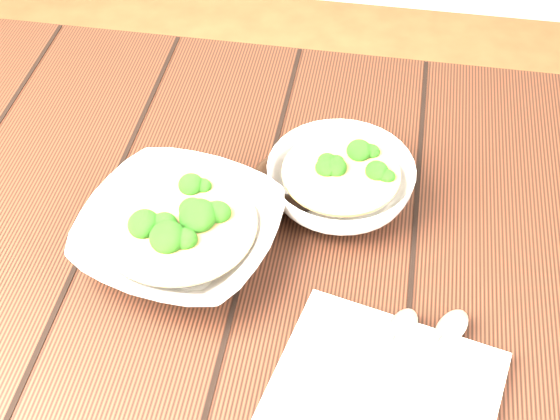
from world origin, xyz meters
name	(u,v)px	position (x,y,z in m)	size (l,w,h in m)	color
table	(269,294)	(0.00, 0.00, 0.63)	(1.20, 0.80, 0.75)	#371A0F
soup_bowl_front	(180,233)	(-0.10, -0.04, 0.78)	(0.28, 0.28, 0.07)	silver
soup_bowl_back	(340,182)	(0.08, 0.08, 0.78)	(0.20, 0.20, 0.07)	silver
trivet	(291,182)	(0.02, 0.09, 0.76)	(0.11, 0.11, 0.03)	black
napkin	(384,392)	(0.16, -0.20, 0.76)	(0.23, 0.19, 0.01)	beige
spoon_left	(389,352)	(0.16, -0.16, 0.77)	(0.08, 0.18, 0.01)	#A9A395
spoon_right	(434,350)	(0.21, -0.14, 0.77)	(0.11, 0.18, 0.01)	#A9A395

